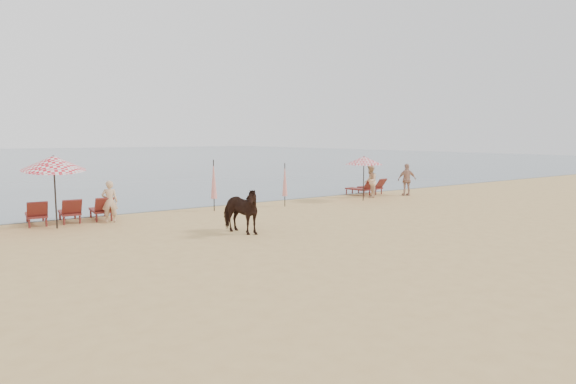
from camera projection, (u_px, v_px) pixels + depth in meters
The scene contains 12 objects.
ground at pixel (379, 242), 14.84m from camera, with size 120.00×120.00×0.00m, color tan.
sea at pixel (35, 157), 80.40m from camera, with size 160.00×140.00×0.06m, color #51606B.
lounger_cluster_left at pixel (70, 211), 18.22m from camera, with size 3.03×1.89×0.65m.
lounger_cluster_right at pixel (367, 187), 27.14m from camera, with size 1.96×1.91×0.62m.
umbrella_open_left_b at pixel (54, 163), 16.87m from camera, with size 2.11×2.15×2.70m.
umbrella_open_right at pixel (364, 160), 24.42m from camera, with size 1.88×1.88×2.29m.
umbrella_closed_left at pixel (214, 180), 21.02m from camera, with size 0.28×0.28×2.26m.
umbrella_closed_right at pixel (285, 180), 22.43m from camera, with size 0.25×0.25×2.04m.
cow at pixel (239, 210), 16.16m from camera, with size 0.84×1.85×1.57m, color black.
beachgoer_left at pixel (110, 202), 18.27m from camera, with size 0.59×0.38×1.60m, color tan.
beachgoer_right_a at pixel (370, 181), 25.83m from camera, with size 0.86×0.67×1.76m, color #DEB48B.
beachgoer_right_b at pixel (407, 180), 26.70m from camera, with size 1.05×0.44×1.79m, color tan.
Camera 1 is at (-10.57, -10.42, 3.22)m, focal length 30.00 mm.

